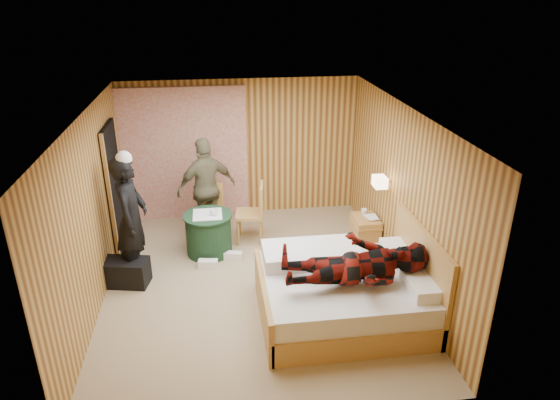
{
  "coord_description": "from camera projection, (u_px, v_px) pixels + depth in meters",
  "views": [
    {
      "loc": [
        -0.48,
        -6.15,
        3.98
      ],
      "look_at": [
        0.44,
        0.55,
        1.05
      ],
      "focal_mm": 32.0,
      "sensor_mm": 36.0,
      "label": 1
    }
  ],
  "objects": [
    {
      "name": "bed",
      "position": [
        347.0,
        292.0,
        6.41
      ],
      "size": [
        2.17,
        1.71,
        1.18
      ],
      "color": "tan",
      "rests_on": "floor"
    },
    {
      "name": "wall_right",
      "position": [
        402.0,
        196.0,
        7.0
      ],
      "size": [
        0.02,
        5.0,
        2.5
      ],
      "primitive_type": "cube",
      "color": "tan",
      "rests_on": "floor"
    },
    {
      "name": "round_table",
      "position": [
        209.0,
        233.0,
        7.91
      ],
      "size": [
        0.77,
        0.77,
        0.68
      ],
      "color": "#1D4024",
      "rests_on": "floor"
    },
    {
      "name": "man_at_table",
      "position": [
        207.0,
        188.0,
        8.29
      ],
      "size": [
        1.09,
        0.75,
        1.72
      ],
      "primitive_type": "imported",
      "rotation": [
        0.0,
        0.0,
        3.5
      ],
      "color": "#676144",
      "rests_on": "floor"
    },
    {
      "name": "chair_far",
      "position": [
        210.0,
        206.0,
        8.4
      ],
      "size": [
        0.55,
        0.55,
        0.93
      ],
      "rotation": [
        0.0,
        0.0,
        -0.4
      ],
      "color": "tan",
      "rests_on": "floor"
    },
    {
      "name": "woman_standing",
      "position": [
        132.0,
        219.0,
        7.05
      ],
      "size": [
        0.51,
        0.72,
        1.86
      ],
      "primitive_type": "imported",
      "rotation": [
        0.0,
        0.0,
        1.46
      ],
      "color": "black",
      "rests_on": "floor"
    },
    {
      "name": "cup_table",
      "position": [
        214.0,
        212.0,
        7.73
      ],
      "size": [
        0.14,
        0.14,
        0.1
      ],
      "primitive_type": "imported",
      "rotation": [
        0.0,
        0.0,
        -0.13
      ],
      "color": "white",
      "rests_on": "round_table"
    },
    {
      "name": "book_upper",
      "position": [
        367.0,
        217.0,
        7.95
      ],
      "size": [
        0.17,
        0.23,
        0.02
      ],
      "primitive_type": "imported",
      "rotation": [
        0.0,
        0.0,
        -0.04
      ],
      "color": "white",
      "rests_on": "nightstand"
    },
    {
      "name": "cup_nightstand",
      "position": [
        364.0,
        212.0,
        8.11
      ],
      "size": [
        0.12,
        0.12,
        0.09
      ],
      "primitive_type": "imported",
      "rotation": [
        0.0,
        0.0,
        0.28
      ],
      "color": "white",
      "rests_on": "nightstand"
    },
    {
      "name": "sneaker_right",
      "position": [
        233.0,
        256.0,
        7.83
      ],
      "size": [
        0.3,
        0.18,
        0.12
      ],
      "primitive_type": "cube",
      "rotation": [
        0.0,
        0.0,
        -0.25
      ],
      "color": "white",
      "rests_on": "floor"
    },
    {
      "name": "chair_near",
      "position": [
        255.0,
        209.0,
        8.2
      ],
      "size": [
        0.51,
        0.51,
        1.01
      ],
      "rotation": [
        0.0,
        0.0,
        -1.7
      ],
      "color": "tan",
      "rests_on": "floor"
    },
    {
      "name": "book_lower",
      "position": [
        367.0,
        218.0,
        7.96
      ],
      "size": [
        0.22,
        0.26,
        0.02
      ],
      "primitive_type": "imported",
      "rotation": [
        0.0,
        0.0,
        0.25
      ],
      "color": "white",
      "rests_on": "nightstand"
    },
    {
      "name": "sneaker_left",
      "position": [
        208.0,
        264.0,
        7.6
      ],
      "size": [
        0.31,
        0.16,
        0.13
      ],
      "primitive_type": "cube",
      "rotation": [
        0.0,
        0.0,
        -0.14
      ],
      "color": "white",
      "rests_on": "floor"
    },
    {
      "name": "doorway",
      "position": [
        115.0,
        189.0,
        7.84
      ],
      "size": [
        0.06,
        0.9,
        2.05
      ],
      "primitive_type": "cube",
      "color": "black",
      "rests_on": "floor"
    },
    {
      "name": "wall_lamp",
      "position": [
        380.0,
        182.0,
        7.36
      ],
      "size": [
        0.26,
        0.24,
        0.16
      ],
      "color": "gold",
      "rests_on": "wall_right"
    },
    {
      "name": "wall_back",
      "position": [
        241.0,
        149.0,
        9.01
      ],
      "size": [
        4.2,
        0.02,
        2.5
      ],
      "primitive_type": "cube",
      "color": "tan",
      "rests_on": "floor"
    },
    {
      "name": "nightstand",
      "position": [
        365.0,
        232.0,
        8.11
      ],
      "size": [
        0.41,
        0.55,
        0.53
      ],
      "color": "tan",
      "rests_on": "floor"
    },
    {
      "name": "duffel_bag",
      "position": [
        125.0,
        272.0,
        7.14
      ],
      "size": [
        0.74,
        0.49,
        0.38
      ],
      "primitive_type": "cube",
      "rotation": [
        0.0,
        0.0,
        -0.21
      ],
      "color": "black",
      "rests_on": "floor"
    },
    {
      "name": "curtain",
      "position": [
        185.0,
        155.0,
        8.84
      ],
      "size": [
        2.2,
        0.08,
        2.4
      ],
      "primitive_type": "cube",
      "color": "beige",
      "rests_on": "floor"
    },
    {
      "name": "man_on_bed",
      "position": [
        358.0,
        255.0,
        5.94
      ],
      "size": [
        0.86,
        0.67,
        1.77
      ],
      "primitive_type": "imported",
      "rotation": [
        0.0,
        1.57,
        0.0
      ],
      "color": "#610F09",
      "rests_on": "bed"
    },
    {
      "name": "wall_left",
      "position": [
        92.0,
        213.0,
        6.47
      ],
      "size": [
        0.02,
        5.0,
        2.5
      ],
      "primitive_type": "cube",
      "color": "tan",
      "rests_on": "floor"
    },
    {
      "name": "ceiling",
      "position": [
        251.0,
        113.0,
        6.24
      ],
      "size": [
        4.2,
        5.0,
        0.01
      ],
      "primitive_type": "cube",
      "color": "white",
      "rests_on": "wall_back"
    },
    {
      "name": "floor",
      "position": [
        255.0,
        283.0,
        7.23
      ],
      "size": [
        4.2,
        5.0,
        0.01
      ],
      "primitive_type": "cube",
      "color": "tan",
      "rests_on": "ground"
    }
  ]
}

